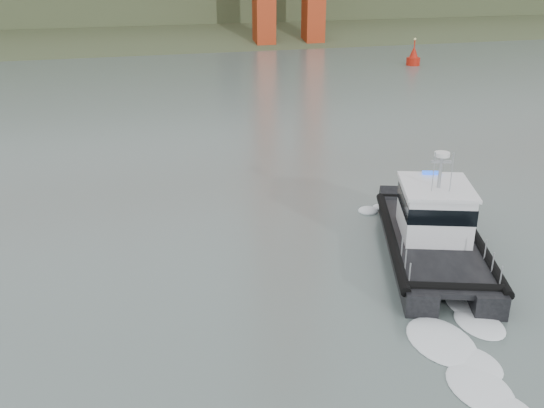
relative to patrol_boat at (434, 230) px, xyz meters
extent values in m
plane|color=#4E5D5A|center=(-6.65, -4.15, -1.30)|extent=(400.00, 400.00, 0.00)
cube|color=#313D23|center=(-6.65, 87.85, -1.30)|extent=(500.00, 44.72, 16.25)
cube|color=black|center=(-1.29, 0.30, -0.89)|extent=(4.83, 10.48, 1.17)
cube|color=black|center=(1.18, -0.60, -0.89)|extent=(4.83, 10.48, 1.17)
cube|color=black|center=(-0.22, -0.61, -0.42)|extent=(6.80, 10.00, 0.24)
cube|color=white|center=(0.11, 0.31, 0.81)|extent=(3.93, 4.28, 2.24)
cube|color=black|center=(0.11, 0.31, 1.21)|extent=(4.01, 4.36, 0.73)
cube|color=white|center=(0.11, 0.31, 2.00)|extent=(4.18, 4.53, 0.16)
cylinder|color=#999CA1|center=(0.01, 0.03, 2.80)|extent=(0.16, 0.16, 1.75)
cylinder|color=white|center=(0.01, 0.03, 3.63)|extent=(0.68, 0.68, 0.17)
cylinder|color=#B11B0C|center=(25.32, 48.98, -0.91)|extent=(1.75, 1.75, 1.16)
cone|color=#B11B0C|center=(25.32, 48.98, 0.25)|extent=(1.36, 1.36, 1.75)
cylinder|color=#B11B0C|center=(25.32, 48.98, 1.42)|extent=(0.16, 0.16, 0.97)
sphere|color=#E5D87F|center=(25.32, 48.98, 2.00)|extent=(0.29, 0.29, 0.29)
camera|label=1|loc=(-14.15, -22.27, 11.60)|focal=40.00mm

